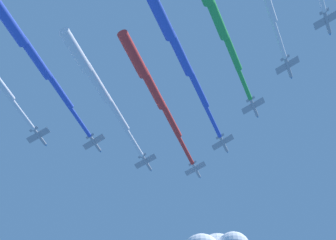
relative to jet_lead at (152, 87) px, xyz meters
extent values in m
cylinder|color=#9EA3AD|center=(39.47, 21.98, 0.08)|extent=(8.53, 5.65, 1.41)
cone|color=#1959A5|center=(43.87, 24.46, 0.08)|extent=(1.79, 1.81, 1.34)
cylinder|color=black|center=(35.33, 19.65, 0.08)|extent=(1.04, 1.22, 1.06)
ellipsoid|color=black|center=(41.12, 23.09, 0.52)|extent=(2.12, 1.76, 0.90)
cube|color=#9EA3AD|center=(39.01, 21.70, 0.03)|extent=(6.25, 8.24, 3.03)
cube|color=#1959A5|center=(37.23, 24.87, -1.23)|extent=(2.34, 1.73, 0.34)
cube|color=#1959A5|center=(40.77, 18.57, 1.43)|extent=(2.34, 1.73, 0.34)
cube|color=#9EA3AD|center=(36.18, 20.12, 0.08)|extent=(2.45, 3.19, 1.20)
cube|color=#1959A5|center=(36.02, 20.41, 0.97)|extent=(1.60, 1.36, 1.82)
cylinder|color=red|center=(28.19, 15.63, 0.08)|extent=(16.70, 10.48, 1.80)
cylinder|color=red|center=(14.57, 7.64, 0.18)|extent=(17.14, 11.26, 2.70)
cylinder|color=red|center=(0.62, 0.22, 0.04)|extent=(17.59, 12.04, 3.59)
cylinder|color=red|center=(-13.34, -7.16, -0.11)|extent=(18.03, 12.83, 4.49)
cylinder|color=#9EA3AD|center=(20.45, 28.50, -2.59)|extent=(8.56, 5.61, 1.42)
cone|color=#1959A5|center=(24.86, 30.95, -2.59)|extent=(1.79, 1.81, 1.34)
cylinder|color=black|center=(16.30, 26.19, -2.59)|extent=(1.04, 1.22, 1.06)
ellipsoid|color=black|center=(22.10, 29.60, -2.15)|extent=(2.12, 1.75, 0.90)
cube|color=#9EA3AD|center=(19.98, 28.22, -2.64)|extent=(6.21, 8.23, 3.07)
cube|color=#1959A5|center=(18.22, 31.39, -3.92)|extent=(2.35, 1.72, 0.34)
cube|color=#1959A5|center=(21.72, 25.09, -1.23)|extent=(2.35, 1.72, 0.34)
cube|color=#9EA3AD|center=(17.14, 26.66, -2.59)|extent=(2.43, 3.19, 1.21)
cube|color=#1959A5|center=(16.98, 26.95, -1.70)|extent=(1.60, 1.36, 1.82)
cylinder|color=white|center=(9.61, 22.48, -2.59)|extent=(15.65, 9.78, 1.80)
cylinder|color=white|center=(-3.11, 15.09, -2.49)|extent=(16.09, 10.57, 2.70)
cylinder|color=white|center=(-16.15, 8.29, -2.63)|extent=(16.53, 11.36, 3.60)
cylinder|color=white|center=(-29.20, 1.52, -2.79)|extent=(16.97, 12.14, 4.50)
cylinder|color=#9EA3AD|center=(34.99, 2.38, -2.88)|extent=(8.58, 5.59, 1.44)
cone|color=#1959A5|center=(39.42, 4.81, -2.88)|extent=(1.80, 1.82, 1.36)
cylinder|color=black|center=(30.83, 0.09, -2.88)|extent=(1.04, 1.23, 1.08)
ellipsoid|color=black|center=(36.64, 3.49, -2.44)|extent=(2.13, 1.76, 0.92)
cube|color=#9EA3AD|center=(34.52, 2.10, -2.92)|extent=(6.13, 8.16, 3.32)
cube|color=#1959A5|center=(32.80, 5.24, -4.32)|extent=(2.35, 1.71, 0.36)
cube|color=#1959A5|center=(36.23, -1.00, -1.40)|extent=(2.35, 1.71, 0.36)
cube|color=#9EA3AD|center=(31.68, 0.56, -2.88)|extent=(2.41, 3.16, 1.31)
cube|color=#1959A5|center=(31.50, 0.87, -2.00)|extent=(1.63, 1.40, 1.80)
cylinder|color=blue|center=(23.65, -3.85, -2.88)|extent=(16.78, 10.33, 1.83)
cylinder|color=blue|center=(9.96, -11.68, -2.76)|extent=(17.22, 11.13, 2.74)
cylinder|color=blue|center=(-4.05, -18.94, -2.92)|extent=(17.66, 11.93, 3.65)
cylinder|color=blue|center=(-18.07, -26.17, -3.09)|extent=(18.10, 12.73, 4.57)
cylinder|color=#9EA3AD|center=(1.42, 35.01, 0.45)|extent=(8.59, 5.57, 1.44)
cone|color=#1959A5|center=(5.86, 37.43, 0.45)|extent=(1.80, 1.82, 1.37)
cylinder|color=black|center=(-2.75, 32.74, 0.45)|extent=(1.04, 1.24, 1.08)
ellipsoid|color=black|center=(3.08, 36.12, 0.88)|extent=(2.13, 1.76, 0.92)
cube|color=#9EA3AD|center=(0.96, 34.74, 0.40)|extent=(6.10, 8.14, 3.37)
cube|color=#1959A5|center=(-0.75, 37.88, -1.02)|extent=(2.35, 1.70, 0.36)
cube|color=#1959A5|center=(2.65, 31.64, 1.95)|extent=(2.35, 1.70, 0.36)
cube|color=#9EA3AD|center=(-1.90, 33.20, 0.45)|extent=(2.40, 3.15, 1.33)
cube|color=#1959A5|center=(-2.07, 33.53, 1.32)|extent=(1.63, 1.41, 1.80)
cylinder|color=blue|center=(-9.69, 28.96, 0.45)|extent=(16.24, 9.98, 1.83)
cylinder|color=blue|center=(-22.92, 21.43, 0.56)|extent=(16.68, 10.79, 2.75)
cylinder|color=blue|center=(-36.46, 14.49, 0.40)|extent=(17.12, 11.59, 3.66)
cylinder|color=blue|center=(-50.01, 7.56, 0.23)|extent=(17.56, 12.40, 4.58)
cylinder|color=#9EA3AD|center=(30.51, -17.23, -2.71)|extent=(8.59, 5.55, 1.42)
cone|color=#1959A5|center=(34.94, -14.81, -2.71)|extent=(1.79, 1.81, 1.35)
cylinder|color=black|center=(26.33, -19.50, -2.71)|extent=(1.04, 1.22, 1.07)
ellipsoid|color=black|center=(32.16, -16.13, -2.27)|extent=(2.13, 1.75, 0.91)
cube|color=#9EA3AD|center=(30.04, -17.50, -2.75)|extent=(6.14, 8.22, 3.16)
cube|color=#1959A5|center=(28.31, -14.32, -4.08)|extent=(2.35, 1.70, 0.35)
cube|color=#1959A5|center=(31.74, -20.63, -1.30)|extent=(2.35, 1.70, 0.35)
cube|color=#9EA3AD|center=(27.18, -19.03, -2.71)|extent=(2.41, 3.18, 1.25)
cube|color=#1959A5|center=(27.02, -18.73, -1.82)|extent=(1.61, 1.37, 1.82)
cylinder|color=green|center=(20.00, -22.94, -2.71)|extent=(14.82, 9.18, 1.81)
cylinder|color=green|center=(8.00, -29.78, -2.60)|extent=(15.25, 9.97, 2.72)
cylinder|color=green|center=(-4.31, -36.04, -2.75)|extent=(15.68, 10.77, 3.62)
cylinder|color=#9EA3AD|center=(-17.60, 41.53, -3.13)|extent=(8.55, 5.63, 1.42)
cone|color=#1959A5|center=(-13.19, 43.99, -3.13)|extent=(1.79, 1.81, 1.35)
cylinder|color=black|center=(-21.75, 39.21, -3.13)|extent=(1.04, 1.22, 1.07)
ellipsoid|color=black|center=(-15.95, 42.64, -2.69)|extent=(2.12, 1.76, 0.91)
cube|color=#9EA3AD|center=(-18.06, 41.25, -3.17)|extent=(6.21, 8.21, 3.13)
cube|color=#1959A5|center=(-19.83, 44.41, -4.48)|extent=(2.34, 1.72, 0.34)
cube|color=#1959A5|center=(-16.32, 38.13, -1.73)|extent=(2.34, 1.72, 0.34)
cube|color=#9EA3AD|center=(-20.90, 39.68, -3.13)|extent=(2.44, 3.18, 1.24)
cube|color=#1959A5|center=(-21.07, 39.98, -2.24)|extent=(1.61, 1.37, 1.82)
cylinder|color=white|center=(-28.51, 35.43, -3.13)|extent=(15.82, 9.93, 1.81)
cylinder|color=#9EA3AD|center=(26.02, -36.83, -2.78)|extent=(8.57, 5.62, 1.44)
cone|color=#1959A5|center=(30.44, -34.38, -2.78)|extent=(1.80, 1.83, 1.37)
cylinder|color=black|center=(21.87, -39.13, -2.78)|extent=(1.05, 1.24, 1.08)
ellipsoid|color=black|center=(27.67, -35.71, -2.35)|extent=(2.13, 1.76, 0.92)
cube|color=#9EA3AD|center=(25.56, -37.11, -2.82)|extent=(6.14, 8.13, 3.38)
cube|color=#1959A5|center=(23.83, -33.98, -4.25)|extent=(2.34, 1.71, 0.36)
cube|color=#1959A5|center=(27.27, -40.19, -1.27)|extent=(2.34, 1.71, 0.36)
cube|color=#9EA3AD|center=(22.72, -38.66, -2.78)|extent=(2.41, 3.15, 1.33)
cube|color=#1959A5|center=(22.54, -38.34, -1.90)|extent=(1.63, 1.42, 1.80)
cylinder|color=white|center=(15.09, -42.89, -2.78)|extent=(15.87, 9.91, 1.83)
cylinder|color=#9EA3AD|center=(21.54, -56.43, -3.12)|extent=(8.58, 5.57, 1.43)
cone|color=#1959A5|center=(25.97, -54.01, -3.12)|extent=(1.79, 1.81, 1.35)
cylinder|color=black|center=(17.37, -58.71, -3.12)|extent=(1.04, 1.23, 1.07)
ellipsoid|color=black|center=(23.19, -55.33, -2.68)|extent=(2.13, 1.75, 0.91)
cube|color=#9EA3AD|center=(21.07, -56.71, -3.16)|extent=(6.15, 8.20, 3.19)
cube|color=#1959A5|center=(19.34, -53.54, -4.50)|extent=(2.35, 1.71, 0.35)
cube|color=#9EA3AD|center=(18.22, -58.25, -3.12)|extent=(2.41, 3.17, 1.26)
cube|color=#1959A5|center=(18.06, -57.94, -2.23)|extent=(1.61, 1.38, 1.81)
camera|label=1|loc=(-87.58, -112.35, -158.22)|focal=68.04mm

